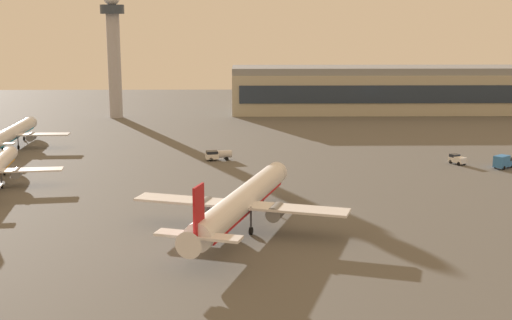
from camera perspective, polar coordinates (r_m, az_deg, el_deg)
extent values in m
plane|color=#56544F|center=(125.53, 6.13, -4.13)|extent=(416.00, 416.00, 0.00)
cube|color=#B2AD99|center=(256.49, 11.87, 5.43)|extent=(121.95, 22.00, 14.00)
cube|color=#263347|center=(245.57, 12.45, 5.30)|extent=(117.07, 0.40, 6.16)
cube|color=gray|center=(255.75, 11.95, 7.26)|extent=(121.95, 19.80, 2.40)
cylinder|color=#A8A8B2|center=(241.44, -11.56, 7.55)|extent=(4.40, 4.40, 34.87)
cylinder|color=#2D3847|center=(240.86, -11.75, 12.04)|extent=(8.00, 8.00, 3.00)
cylinder|color=white|center=(113.26, -1.20, -3.43)|extent=(16.09, 39.45, 4.23)
cone|color=white|center=(133.15, 1.60, -1.11)|extent=(4.63, 3.75, 4.01)
cone|color=white|center=(93.82, -5.24, -6.73)|extent=(4.57, 4.12, 3.80)
cube|color=white|center=(112.30, -1.37, -3.68)|extent=(35.28, 14.96, 0.39)
cube|color=white|center=(95.62, -4.77, -6.22)|extent=(12.47, 6.23, 0.39)
cube|color=red|center=(94.92, -4.73, -4.22)|extent=(1.39, 3.49, 7.23)
cylinder|color=slate|center=(114.47, -4.29, -3.81)|extent=(3.54, 4.55, 2.45)
cylinder|color=slate|center=(110.85, 1.65, -4.31)|extent=(3.54, 4.55, 2.45)
cube|color=red|center=(113.57, -1.19, -3.99)|extent=(14.73, 36.27, 0.40)
cylinder|color=#333338|center=(125.62, 0.59, -2.83)|extent=(0.31, 0.31, 3.95)
cylinder|color=black|center=(126.13, 0.59, -3.69)|extent=(0.79, 1.30, 1.22)
cylinder|color=#333338|center=(112.02, -2.82, -4.66)|extent=(0.31, 0.31, 3.95)
cylinder|color=black|center=(112.59, -2.81, -5.63)|extent=(0.79, 1.30, 1.22)
cylinder|color=#333338|center=(110.55, -0.42, -4.87)|extent=(0.31, 0.31, 3.95)
cylinder|color=black|center=(111.13, -0.42, -5.85)|extent=(0.79, 1.30, 1.22)
cone|color=white|center=(167.19, -19.60, 0.51)|extent=(3.38, 2.47, 3.14)
cylinder|color=slate|center=(149.52, -19.06, -1.03)|extent=(2.29, 3.35, 1.91)
cylinder|color=#333338|center=(161.07, -20.01, -0.49)|extent=(0.24, 0.24, 3.09)
cylinder|color=black|center=(161.38, -19.97, -1.02)|extent=(0.47, 0.99, 0.96)
cylinder|color=#333338|center=(149.01, -20.22, -1.45)|extent=(0.24, 0.24, 3.09)
cylinder|color=black|center=(149.36, -20.18, -2.03)|extent=(0.47, 0.99, 0.96)
cylinder|color=silver|center=(193.88, -19.42, 2.08)|extent=(4.85, 33.93, 3.57)
cone|color=silver|center=(211.05, -18.08, 2.91)|extent=(3.47, 2.38, 3.39)
cube|color=silver|center=(193.02, -19.49, 1.98)|extent=(30.19, 4.89, 0.33)
cylinder|color=slate|center=(191.74, -18.00, 1.82)|extent=(2.19, 3.46, 2.07)
cube|color=#1984B2|center=(194.04, -19.40, 1.80)|extent=(4.39, 31.22, 0.34)
cylinder|color=#333338|center=(204.42, -18.56, 2.14)|extent=(0.26, 0.26, 3.34)
cylinder|color=black|center=(204.69, -18.53, 1.68)|extent=(0.41, 1.05, 1.03)
cylinder|color=#333338|center=(192.53, -20.17, 1.46)|extent=(0.26, 0.26, 3.34)
cylinder|color=black|center=(192.81, -20.13, 0.98)|extent=(0.41, 1.05, 1.03)
cylinder|color=#333338|center=(191.36, -18.98, 1.49)|extent=(0.26, 0.26, 3.34)
cylinder|color=black|center=(191.64, -18.95, 1.00)|extent=(0.41, 1.05, 1.03)
cube|color=white|center=(170.33, 16.00, 0.06)|extent=(2.74, 2.78, 1.10)
cube|color=#1E232D|center=(170.16, 16.02, 0.36)|extent=(2.48, 2.49, 0.70)
cube|color=white|center=(168.99, 16.45, -0.01)|extent=(2.81, 3.01, 1.40)
cylinder|color=black|center=(170.07, 15.72, -0.13)|extent=(0.68, 0.94, 0.90)
cylinder|color=black|center=(171.23, 16.13, -0.08)|extent=(0.68, 0.94, 0.90)
cylinder|color=black|center=(168.19, 16.35, -0.30)|extent=(0.68, 0.94, 0.90)
cylinder|color=black|center=(169.37, 16.76, -0.24)|extent=(0.68, 0.94, 0.90)
cube|color=white|center=(167.44, -3.64, 0.32)|extent=(3.43, 2.97, 1.20)
cube|color=#1E232D|center=(167.25, -3.65, 0.64)|extent=(3.04, 2.71, 0.70)
cylinder|color=silver|center=(167.81, -2.73, 0.49)|extent=(4.48, 2.64, 1.80)
cylinder|color=black|center=(166.48, -3.72, 0.04)|extent=(0.94, 0.48, 0.90)
cylinder|color=black|center=(168.51, -3.84, 0.18)|extent=(0.94, 0.48, 0.90)
cylinder|color=black|center=(167.12, -2.42, 0.10)|extent=(0.94, 0.48, 0.90)
cylinder|color=black|center=(169.15, -2.55, 0.24)|extent=(0.94, 0.48, 0.90)
cube|color=#3372BF|center=(169.82, 19.94, -0.21)|extent=(3.65, 3.61, 1.20)
cube|color=#1E232D|center=(169.64, 19.97, 0.10)|extent=(3.27, 3.25, 0.70)
cube|color=#3372BF|center=(167.56, 19.54, -0.09)|extent=(4.24, 4.08, 2.60)
cylinder|color=black|center=(170.76, 19.69, -0.34)|extent=(0.88, 0.81, 0.90)
cylinder|color=black|center=(169.78, 20.30, -0.45)|extent=(0.88, 0.81, 0.90)
cylinder|color=black|center=(167.76, 19.09, -0.50)|extent=(0.88, 0.81, 0.90)
cylinder|color=black|center=(166.75, 19.71, -0.62)|extent=(0.88, 0.81, 0.90)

